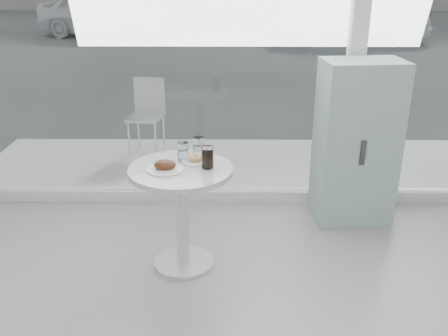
{
  "coord_description": "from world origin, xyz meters",
  "views": [
    {
      "loc": [
        -0.17,
        -1.25,
        2.06
      ],
      "look_at": [
        -0.2,
        1.7,
        0.85
      ],
      "focal_mm": 40.0,
      "sensor_mm": 36.0,
      "label": 1
    }
  ],
  "objects_px": {
    "plate_fritter": "(166,166)",
    "plate_donut": "(195,159)",
    "patio_chair": "(147,111)",
    "cola_glass": "(208,158)",
    "mint_cabinet": "(356,143)",
    "car_white": "(104,14)",
    "car_silver": "(352,17)",
    "water_tumbler_a": "(183,152)",
    "water_tumbler_b": "(198,147)",
    "main_table": "(181,197)"
  },
  "relations": [
    {
      "from": "plate_fritter",
      "to": "plate_donut",
      "type": "height_order",
      "value": "plate_fritter"
    },
    {
      "from": "patio_chair",
      "to": "cola_glass",
      "type": "height_order",
      "value": "cola_glass"
    },
    {
      "from": "mint_cabinet",
      "to": "plate_fritter",
      "type": "distance_m",
      "value": 1.68
    },
    {
      "from": "car_white",
      "to": "car_silver",
      "type": "bearing_deg",
      "value": -78.83
    },
    {
      "from": "water_tumbler_a",
      "to": "water_tumbler_b",
      "type": "height_order",
      "value": "water_tumbler_b"
    },
    {
      "from": "main_table",
      "to": "plate_fritter",
      "type": "bearing_deg",
      "value": -154.22
    },
    {
      "from": "patio_chair",
      "to": "car_silver",
      "type": "bearing_deg",
      "value": 74.68
    },
    {
      "from": "plate_donut",
      "to": "water_tumbler_b",
      "type": "height_order",
      "value": "water_tumbler_b"
    },
    {
      "from": "cola_glass",
      "to": "patio_chair",
      "type": "bearing_deg",
      "value": 108.72
    },
    {
      "from": "water_tumbler_b",
      "to": "car_white",
      "type": "bearing_deg",
      "value": 106.24
    },
    {
      "from": "car_white",
      "to": "plate_donut",
      "type": "height_order",
      "value": "car_white"
    },
    {
      "from": "car_silver",
      "to": "water_tumbler_b",
      "type": "bearing_deg",
      "value": 160.83
    },
    {
      "from": "plate_fritter",
      "to": "cola_glass",
      "type": "relative_size",
      "value": 1.62
    },
    {
      "from": "car_white",
      "to": "plate_fritter",
      "type": "bearing_deg",
      "value": -146.86
    },
    {
      "from": "car_white",
      "to": "water_tumbler_b",
      "type": "height_order",
      "value": "car_white"
    },
    {
      "from": "mint_cabinet",
      "to": "car_silver",
      "type": "height_order",
      "value": "mint_cabinet"
    },
    {
      "from": "car_silver",
      "to": "plate_donut",
      "type": "relative_size",
      "value": 21.17
    },
    {
      "from": "car_white",
      "to": "plate_fritter",
      "type": "height_order",
      "value": "car_white"
    },
    {
      "from": "water_tumbler_b",
      "to": "water_tumbler_a",
      "type": "bearing_deg",
      "value": -136.36
    },
    {
      "from": "mint_cabinet",
      "to": "water_tumbler_b",
      "type": "xyz_separation_m",
      "value": [
        -1.28,
        -0.5,
        0.14
      ]
    },
    {
      "from": "water_tumbler_b",
      "to": "car_silver",
      "type": "bearing_deg",
      "value": 71.86
    },
    {
      "from": "car_silver",
      "to": "patio_chair",
      "type": "bearing_deg",
      "value": 153.6
    },
    {
      "from": "main_table",
      "to": "water_tumbler_a",
      "type": "distance_m",
      "value": 0.31
    },
    {
      "from": "main_table",
      "to": "mint_cabinet",
      "type": "bearing_deg",
      "value": 28.44
    },
    {
      "from": "patio_chair",
      "to": "car_silver",
      "type": "height_order",
      "value": "car_silver"
    },
    {
      "from": "car_silver",
      "to": "plate_fritter",
      "type": "xyz_separation_m",
      "value": [
        -3.94,
        -11.7,
        0.12
      ]
    },
    {
      "from": "patio_chair",
      "to": "car_white",
      "type": "distance_m",
      "value": 10.65
    },
    {
      "from": "patio_chair",
      "to": "water_tumbler_a",
      "type": "distance_m",
      "value": 2.25
    },
    {
      "from": "water_tumbler_a",
      "to": "mint_cabinet",
      "type": "bearing_deg",
      "value": 23.5
    },
    {
      "from": "mint_cabinet",
      "to": "water_tumbler_a",
      "type": "distance_m",
      "value": 1.51
    },
    {
      "from": "mint_cabinet",
      "to": "main_table",
      "type": "bearing_deg",
      "value": -157.13
    },
    {
      "from": "main_table",
      "to": "patio_chair",
      "type": "distance_m",
      "value": 2.37
    },
    {
      "from": "plate_donut",
      "to": "cola_glass",
      "type": "relative_size",
      "value": 1.28
    },
    {
      "from": "patio_chair",
      "to": "water_tumbler_a",
      "type": "height_order",
      "value": "water_tumbler_a"
    },
    {
      "from": "water_tumbler_b",
      "to": "cola_glass",
      "type": "distance_m",
      "value": 0.26
    },
    {
      "from": "mint_cabinet",
      "to": "water_tumbler_b",
      "type": "relative_size",
      "value": 10.24
    },
    {
      "from": "plate_donut",
      "to": "car_silver",
      "type": "bearing_deg",
      "value": 72.01
    },
    {
      "from": "patio_chair",
      "to": "plate_donut",
      "type": "bearing_deg",
      "value": -62.55
    },
    {
      "from": "cola_glass",
      "to": "plate_donut",
      "type": "bearing_deg",
      "value": 130.35
    },
    {
      "from": "main_table",
      "to": "cola_glass",
      "type": "distance_m",
      "value": 0.35
    },
    {
      "from": "cola_glass",
      "to": "mint_cabinet",
      "type": "bearing_deg",
      "value": 32.11
    },
    {
      "from": "mint_cabinet",
      "to": "car_white",
      "type": "height_order",
      "value": "car_white"
    },
    {
      "from": "main_table",
      "to": "car_white",
      "type": "bearing_deg",
      "value": 105.47
    },
    {
      "from": "car_white",
      "to": "car_silver",
      "type": "height_order",
      "value": "car_white"
    },
    {
      "from": "mint_cabinet",
      "to": "car_white",
      "type": "xyz_separation_m",
      "value": [
        -4.86,
        11.79,
        0.0
      ]
    },
    {
      "from": "water_tumbler_b",
      "to": "cola_glass",
      "type": "xyz_separation_m",
      "value": [
        0.08,
        -0.25,
        0.01
      ]
    },
    {
      "from": "plate_fritter",
      "to": "car_white",
      "type": "bearing_deg",
      "value": 105.02
    },
    {
      "from": "cola_glass",
      "to": "main_table",
      "type": "bearing_deg",
      "value": 179.5
    },
    {
      "from": "patio_chair",
      "to": "plate_fritter",
      "type": "height_order",
      "value": "patio_chair"
    },
    {
      "from": "mint_cabinet",
      "to": "patio_chair",
      "type": "xyz_separation_m",
      "value": [
        -1.98,
        1.54,
        -0.16
      ]
    }
  ]
}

